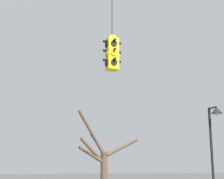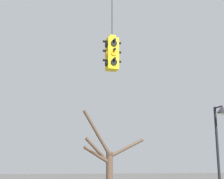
{
  "view_description": "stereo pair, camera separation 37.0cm",
  "coord_description": "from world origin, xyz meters",
  "views": [
    {
      "loc": [
        -4.11,
        -9.21,
        1.91
      ],
      "look_at": [
        -0.55,
        0.21,
        4.2
      ],
      "focal_mm": 55.0,
      "sensor_mm": 36.0,
      "label": 1
    },
    {
      "loc": [
        -3.76,
        -9.33,
        1.91
      ],
      "look_at": [
        -0.55,
        0.21,
        4.2
      ],
      "focal_mm": 55.0,
      "sensor_mm": 36.0,
      "label": 2
    }
  ],
  "objects": [
    {
      "name": "bare_tree",
      "position": [
        1.61,
        7.39,
        2.05
      ],
      "size": [
        3.35,
        1.74,
        4.71
      ],
      "color": "brown",
      "rests_on": "ground_plane"
    },
    {
      "name": "street_lamp",
      "position": [
        6.02,
        4.04,
        3.63
      ],
      "size": [
        0.52,
        0.89,
        4.72
      ],
      "color": "black",
      "rests_on": "ground_plane"
    },
    {
      "name": "traffic_light_over_intersection",
      "position": [
        -0.55,
        0.21,
        5.35
      ],
      "size": [
        0.58,
        0.58,
        3.18
      ],
      "color": "yellow"
    }
  ]
}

